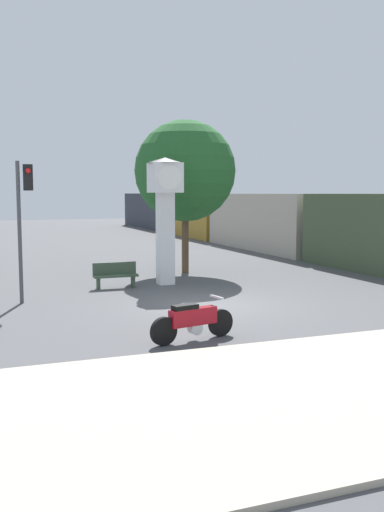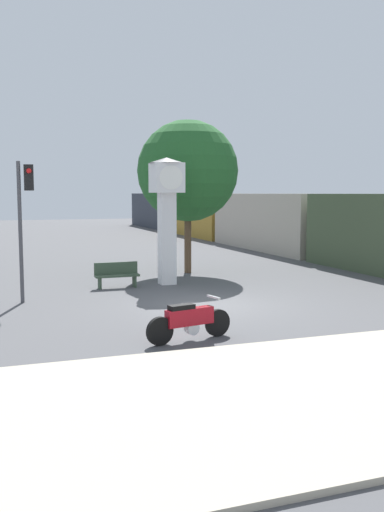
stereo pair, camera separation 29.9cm
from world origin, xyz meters
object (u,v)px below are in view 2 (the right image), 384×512
object	(u,v)px
street_tree	(188,171)
bench	(117,274)
clock_tower	(167,201)
freight_train	(232,218)
motorcycle	(189,321)
traffic_light	(24,206)

from	to	relation	value
street_tree	bench	bearing A→B (deg)	-142.79
clock_tower	freight_train	size ratio (longest dim) A/B	0.10
street_tree	motorcycle	bearing A→B (deg)	-109.14
freight_train	clock_tower	bearing A→B (deg)	-120.82
bench	clock_tower	bearing A→B (deg)	5.26
motorcycle	traffic_light	xyz separation A→B (m)	(-3.24, 6.16, 2.55)
clock_tower	traffic_light	distance (m)	5.61
bench	freight_train	bearing A→B (deg)	54.76
clock_tower	street_tree	size ratio (longest dim) A/B	0.73
clock_tower	freight_train	bearing A→B (deg)	59.18
traffic_light	street_tree	bearing A→B (deg)	33.68
motorcycle	street_tree	world-z (taller)	street_tree
street_tree	bench	distance (m)	6.08
freight_train	bench	size ratio (longest dim) A/B	30.05
freight_train	street_tree	distance (m)	16.61
motorcycle	freight_train	bearing A→B (deg)	51.78
motorcycle	clock_tower	xyz separation A→B (m)	(2.00, 8.17, 2.67)
freight_train	street_tree	xyz separation A→B (m)	(-8.27, -14.16, 2.66)
clock_tower	bench	bearing A→B (deg)	-174.74
street_tree	clock_tower	bearing A→B (deg)	-123.57
clock_tower	bench	xyz separation A→B (m)	(-1.97, -0.18, -2.66)
street_tree	bench	world-z (taller)	street_tree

